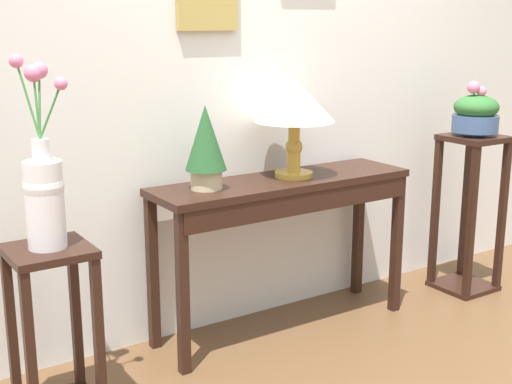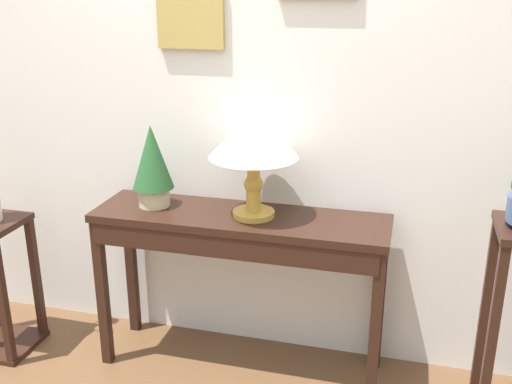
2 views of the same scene
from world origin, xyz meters
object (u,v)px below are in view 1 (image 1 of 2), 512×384
Objects in this scene: pedestal_stand_left at (55,333)px; flower_vase_tall_left at (44,188)px; console_table at (285,202)px; potted_plant_on_console at (206,144)px; planter_bowl_wide_right at (476,113)px; table_lamp at (294,104)px; pedestal_stand_right at (468,214)px.

pedestal_stand_left is 0.97× the size of flower_vase_tall_left.
flower_vase_tall_left reaches higher than console_table.
console_table reaches higher than pedestal_stand_left.
potted_plant_on_console is 0.54× the size of flower_vase_tall_left.
planter_bowl_wide_right is at bearing -5.44° from potted_plant_on_console.
potted_plant_on_console is (-0.47, 0.01, -0.15)m from table_lamp.
flower_vase_tall_left is (-1.25, -0.16, -0.21)m from table_lamp.
table_lamp is (0.06, 0.02, 0.46)m from console_table.
console_table is 2.79× the size of table_lamp.
planter_bowl_wide_right is (2.37, 0.03, 0.10)m from flower_vase_tall_left.
table_lamp reaches higher than pedestal_stand_right.
planter_bowl_wide_right is at bearing -7.07° from table_lamp.
flower_vase_tall_left is at bearing -179.38° from planter_bowl_wide_right.
planter_bowl_wide_right is (1.19, -0.12, 0.36)m from console_table.
console_table is 1.22m from flower_vase_tall_left.
potted_plant_on_console reaches higher than pedestal_stand_left.
flower_vase_tall_left reaches higher than planter_bowl_wide_right.
potted_plant_on_console is 1.27× the size of planter_bowl_wide_right.
pedestal_stand_left is (-0.77, -0.18, -0.63)m from potted_plant_on_console.
console_table is at bearing -160.11° from table_lamp.
table_lamp is 1.14m from planter_bowl_wide_right.
table_lamp is 1.28m from flower_vase_tall_left.
table_lamp is at bearing 7.52° from flower_vase_tall_left.
flower_vase_tall_left is at bearing -179.39° from pedestal_stand_right.
flower_vase_tall_left is at bearing -167.08° from potted_plant_on_console.
pedestal_stand_left is 0.57m from flower_vase_tall_left.
pedestal_stand_left is (-1.25, -0.17, -0.78)m from table_lamp.
potted_plant_on_console is 0.80m from flower_vase_tall_left.
table_lamp is at bearing 172.92° from pedestal_stand_right.
flower_vase_tall_left is at bearing -173.18° from console_table.
console_table is 0.52m from potted_plant_on_console.
pedestal_stand_left is at bearing -109.61° from flower_vase_tall_left.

